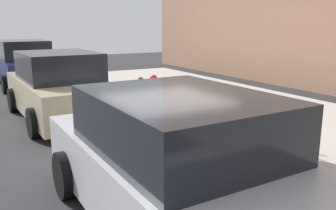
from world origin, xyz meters
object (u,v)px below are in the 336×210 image
(suitcase_navy_5, at_px, (201,110))
(fire_hydrant, at_px, (154,89))
(bollard_post, at_px, (141,89))
(parked_car_silver_0, at_px, (179,165))
(suitcase_silver_8, at_px, (168,99))
(parked_car_beige_1, at_px, (60,88))
(suitcase_red_3, at_px, (229,120))
(suitcase_maroon_7, at_px, (178,103))
(suitcase_silver_1, at_px, (263,136))
(suitcase_maroon_0, at_px, (292,142))
(suitcase_teal_6, at_px, (186,104))
(suitcase_black_2, at_px, (245,122))
(parked_car_navy_2, at_px, (24,65))
(suitcase_olive_4, at_px, (212,117))

(suitcase_navy_5, relative_size, fire_hydrant, 1.06)
(bollard_post, height_order, parked_car_silver_0, parked_car_silver_0)
(suitcase_silver_8, distance_m, parked_car_beige_1, 2.70)
(suitcase_silver_8, xyz_separation_m, fire_hydrant, (0.77, 0.00, 0.16))
(suitcase_red_3, distance_m, suitcase_maroon_7, 1.94)
(suitcase_silver_1, xyz_separation_m, suitcase_red_3, (1.06, -0.11, 0.03))
(suitcase_silver_1, distance_m, suitcase_maroon_7, 3.01)
(parked_car_silver_0, bearing_deg, bollard_post, -21.62)
(suitcase_maroon_0, height_order, suitcase_teal_6, suitcase_teal_6)
(suitcase_teal_6, bearing_deg, fire_hydrant, -0.93)
(fire_hydrant, bearing_deg, suitcase_black_2, -179.75)
(suitcase_navy_5, height_order, parked_car_silver_0, parked_car_silver_0)
(suitcase_red_3, xyz_separation_m, suitcase_silver_8, (2.40, 0.04, -0.02))
(suitcase_red_3, bearing_deg, suitcase_silver_1, 174.33)
(parked_car_navy_2, bearing_deg, suitcase_black_2, -165.53)
(suitcase_olive_4, relative_size, parked_car_beige_1, 0.13)
(suitcase_navy_5, relative_size, parked_car_silver_0, 0.20)
(suitcase_maroon_0, xyz_separation_m, fire_hydrant, (4.80, 0.01, 0.13))
(suitcase_teal_6, distance_m, bollard_post, 2.21)
(suitcase_red_3, bearing_deg, suitcase_black_2, 177.11)
(suitcase_black_2, height_order, fire_hydrant, suitcase_black_2)
(suitcase_silver_8, bearing_deg, suitcase_black_2, -179.69)
(suitcase_olive_4, xyz_separation_m, suitcase_maroon_7, (1.47, -0.05, -0.00))
(suitcase_silver_8, bearing_deg, parked_car_silver_0, 151.66)
(suitcase_black_2, bearing_deg, suitcase_silver_1, 171.83)
(parked_car_navy_2, bearing_deg, suitcase_maroon_0, -167.05)
(suitcase_maroon_0, bearing_deg, suitcase_red_3, -1.27)
(suitcase_black_2, xyz_separation_m, suitcase_teal_6, (1.97, 0.04, -0.04))
(suitcase_olive_4, distance_m, bollard_post, 3.20)
(fire_hydrant, height_order, bollard_post, fire_hydrant)
(suitcase_silver_1, distance_m, suitcase_silver_8, 3.47)
(suitcase_maroon_0, distance_m, suitcase_black_2, 1.12)
(suitcase_red_3, bearing_deg, parked_car_silver_0, 130.76)
(suitcase_black_2, bearing_deg, parked_car_beige_1, 31.99)
(parked_car_navy_2, bearing_deg, fire_hydrant, -157.42)
(suitcase_maroon_7, distance_m, parked_car_navy_2, 7.58)
(suitcase_black_2, height_order, suitcase_navy_5, suitcase_black_2)
(suitcase_red_3, relative_size, parked_car_navy_2, 0.18)
(fire_hydrant, bearing_deg, suitcase_silver_1, 179.13)
(suitcase_navy_5, relative_size, parked_car_beige_1, 0.20)
(suitcase_silver_8, bearing_deg, fire_hydrant, 0.01)
(suitcase_silver_8, height_order, bollard_post, suitcase_silver_8)
(suitcase_olive_4, distance_m, suitcase_navy_5, 0.50)
(suitcase_black_2, distance_m, suitcase_navy_5, 1.48)
(bollard_post, bearing_deg, suitcase_silver_8, -173.25)
(suitcase_red_3, relative_size, suitcase_teal_6, 0.86)
(suitcase_red_3, relative_size, suitcase_silver_8, 1.09)
(suitcase_silver_8, height_order, parked_car_silver_0, parked_car_silver_0)
(suitcase_maroon_0, relative_size, bollard_post, 0.93)
(suitcase_maroon_7, relative_size, bollard_post, 0.81)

